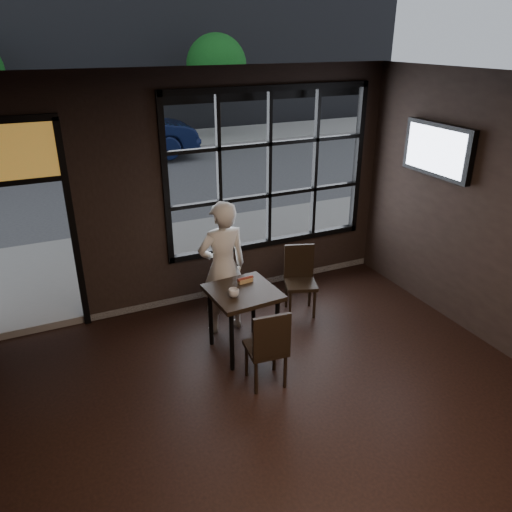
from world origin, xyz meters
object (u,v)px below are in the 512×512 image
chair_near (266,345)px  man (223,268)px  cafe_table (243,320)px  navy_car (119,133)px

chair_near → man: man is taller
cafe_table → man: man is taller
cafe_table → chair_near: chair_near is taller
man → navy_car: (0.59, 10.01, -0.02)m
cafe_table → chair_near: (-0.02, -0.67, 0.06)m
chair_near → navy_car: bearing=-87.0°
chair_near → man: bearing=-83.5°
cafe_table → navy_car: bearing=83.2°
cafe_table → navy_car: size_ratio=0.18×
navy_car → cafe_table: bearing=179.4°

